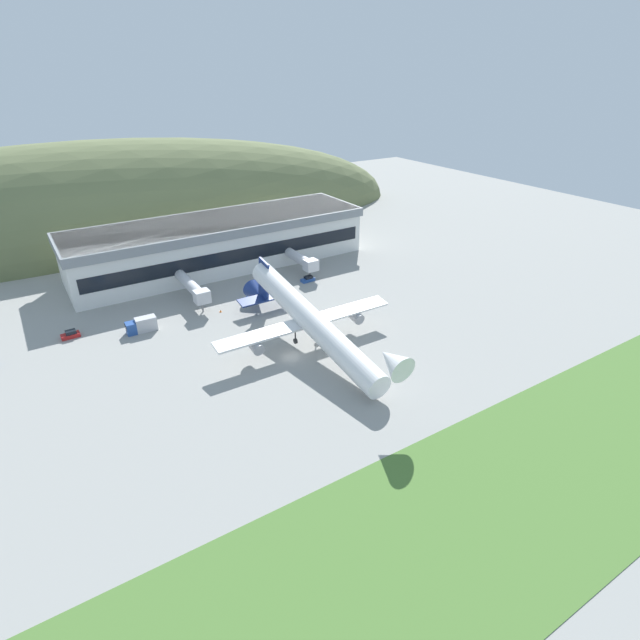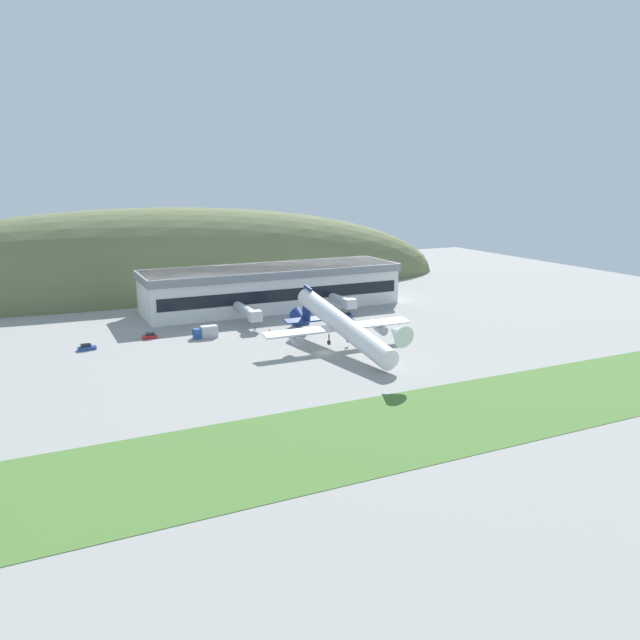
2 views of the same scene
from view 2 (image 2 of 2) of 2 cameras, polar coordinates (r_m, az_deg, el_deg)
ground_plane at (r=147.31m, az=0.42°, el=-2.99°), size 336.44×336.44×0.00m
grass_strip_foreground at (r=110.37m, az=10.98°, el=-8.81°), size 302.80×28.29×0.08m
hill_backdrop at (r=234.52m, az=-14.72°, el=2.61°), size 237.63×56.56×59.65m
terminal_building at (r=196.84m, az=-4.38°, el=3.25°), size 80.94×22.70×13.01m
jetway_0 at (r=173.82m, az=-6.63°, el=0.76°), size 3.38×16.88×5.43m
jetway_1 at (r=187.53m, az=2.12°, el=1.74°), size 3.38×13.25×5.43m
cargo_airplane at (r=149.45m, az=1.90°, el=-0.43°), size 38.42×54.35×12.70m
service_car_0 at (r=165.64m, az=-15.30°, el=-1.43°), size 3.69×1.94×1.54m
service_car_1 at (r=159.46m, az=-20.56°, el=-2.36°), size 4.29×1.91×1.50m
service_car_2 at (r=174.40m, az=-1.81°, el=-0.25°), size 4.61×1.85×1.49m
service_car_3 at (r=183.27m, az=2.47°, el=0.39°), size 3.74×1.92×1.44m
fuel_truck at (r=163.21m, az=-10.41°, el=-1.09°), size 6.36×2.49×3.02m
traffic_cone_0 at (r=172.06m, az=1.94°, el=-0.55°), size 0.52×0.52×0.58m
traffic_cone_1 at (r=168.49m, az=-4.65°, el=-0.88°), size 0.52×0.52×0.58m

